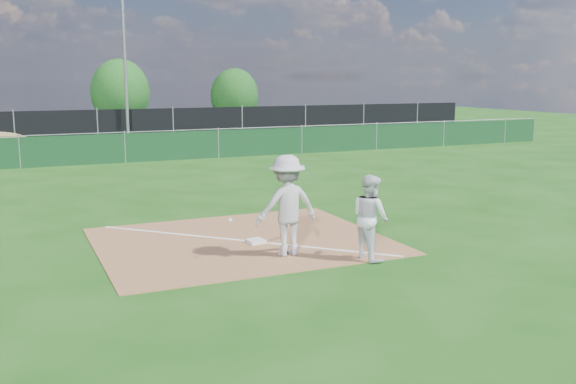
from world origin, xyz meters
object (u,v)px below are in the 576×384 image
object	(u,v)px
runner	(370,217)
tree_mid	(120,93)
first_base	(256,241)
car_right	(200,121)
light_pole	(125,67)
car_mid	(63,126)
play_at_first	(287,205)
tree_right	(235,96)

from	to	relation	value
runner	tree_mid	world-z (taller)	tree_mid
first_base	tree_mid	world-z (taller)	tree_mid
first_base	runner	size ratio (longest dim) A/B	0.21
tree_mid	car_right	bearing A→B (deg)	-53.90
light_pole	tree_mid	size ratio (longest dim) A/B	1.70
first_base	car_mid	world-z (taller)	car_mid
light_pole	first_base	size ratio (longest dim) A/B	23.26
light_pole	first_base	distance (m)	22.38
light_pole	first_base	xyz separation A→B (m)	(-1.29, -21.99, -3.94)
runner	first_base	bearing A→B (deg)	33.02
play_at_first	tree_mid	size ratio (longest dim) A/B	0.42
first_base	play_at_first	xyz separation A→B (m)	(0.24, -1.10, 0.95)
light_pole	car_mid	xyz separation A→B (m)	(-2.86, 4.24, -3.30)
play_at_first	tree_right	world-z (taller)	tree_right
car_right	tree_mid	size ratio (longest dim) A/B	1.05
runner	tree_right	distance (m)	35.29
first_base	tree_mid	bearing A→B (deg)	85.19
car_mid	first_base	bearing A→B (deg)	-163.77
first_base	play_at_first	bearing A→B (deg)	-77.91
tree_mid	play_at_first	bearing A→B (deg)	-94.26
play_at_first	car_mid	size ratio (longest dim) A/B	0.47
car_mid	tree_right	size ratio (longest dim) A/B	1.02
first_base	car_right	size ratio (longest dim) A/B	0.07
play_at_first	runner	xyz separation A→B (m)	(1.36, -0.88, -0.18)
car_mid	tree_right	distance (m)	13.73
tree_mid	tree_right	size ratio (longest dim) A/B	1.15
car_mid	car_right	size ratio (longest dim) A/B	0.85
tree_mid	runner	bearing A→B (deg)	-91.91
runner	car_mid	size ratio (longest dim) A/B	0.40
car_mid	car_right	bearing A→B (deg)	-70.19
car_right	tree_right	size ratio (longest dim) A/B	1.21
play_at_first	light_pole	bearing A→B (deg)	87.39
runner	car_right	world-z (taller)	runner
play_at_first	tree_mid	bearing A→B (deg)	85.74
runner	car_mid	distance (m)	28.39
car_right	tree_right	xyz separation A→B (m)	(4.05, 4.82, 1.38)
play_at_first	car_right	distance (m)	29.09
light_pole	tree_right	distance (m)	13.97
tree_right	tree_mid	bearing A→B (deg)	175.57
car_mid	tree_mid	size ratio (longest dim) A/B	0.89
first_base	car_mid	xyz separation A→B (m)	(-1.57, 26.23, 0.64)
play_at_first	tree_right	size ratio (longest dim) A/B	0.48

